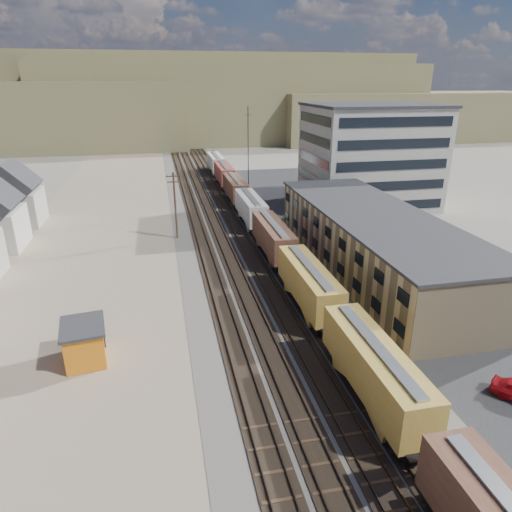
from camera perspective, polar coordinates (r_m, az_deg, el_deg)
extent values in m
plane|color=#6B6356|center=(34.60, 9.04, -19.32)|extent=(300.00, 300.00, 0.00)
cube|color=#4C4742|center=(78.29, -3.85, 4.52)|extent=(18.00, 200.00, 0.06)
cube|color=gray|center=(68.75, -19.31, 0.96)|extent=(24.00, 180.00, 0.03)
cube|color=#232326|center=(71.18, 15.82, 2.04)|extent=(26.00, 120.00, 0.04)
cube|color=black|center=(77.76, -7.51, 4.33)|extent=(2.60, 200.00, 0.08)
cube|color=#38281E|center=(77.68, -8.04, 4.37)|extent=(0.08, 200.00, 0.16)
cube|color=#38281E|center=(77.78, -6.99, 4.45)|extent=(0.08, 200.00, 0.16)
cube|color=black|center=(78.03, -5.31, 4.48)|extent=(2.60, 200.00, 0.08)
cube|color=#38281E|center=(77.92, -5.84, 4.53)|extent=(0.08, 200.00, 0.16)
cube|color=#38281E|center=(78.08, -4.79, 4.60)|extent=(0.08, 200.00, 0.16)
cube|color=black|center=(78.41, -3.13, 4.62)|extent=(2.60, 200.00, 0.08)
cube|color=#38281E|center=(78.27, -3.65, 4.67)|extent=(0.08, 200.00, 0.16)
cube|color=#38281E|center=(78.48, -2.61, 4.74)|extent=(0.08, 200.00, 0.16)
cube|color=black|center=(78.87, -1.11, 4.75)|extent=(2.60, 200.00, 0.08)
cube|color=#38281E|center=(78.71, -1.63, 4.80)|extent=(0.08, 200.00, 0.16)
cube|color=#38281E|center=(78.96, -0.60, 4.86)|extent=(0.08, 200.00, 0.16)
cube|color=black|center=(30.06, 23.53, -26.91)|extent=(2.20, 2.20, 0.90)
cube|color=black|center=(32.94, 18.30, -21.04)|extent=(2.20, 2.20, 0.90)
cube|color=black|center=(40.04, 11.10, -11.89)|extent=(2.20, 2.20, 0.90)
cube|color=#A18B2A|center=(35.08, 14.58, -13.24)|extent=(3.00, 13.34, 3.40)
cube|color=#B7B7B2|center=(34.12, 14.86, -10.76)|extent=(0.90, 12.32, 0.16)
cube|color=black|center=(44.02, 8.58, -8.46)|extent=(2.20, 2.20, 0.90)
cube|color=black|center=(52.59, 4.80, -3.17)|extent=(2.20, 2.20, 0.90)
cube|color=#A18B2A|center=(47.31, 6.62, -3.25)|extent=(3.00, 13.34, 3.40)
cube|color=#B7B7B2|center=(46.61, 6.71, -1.26)|extent=(0.90, 12.33, 0.16)
cube|color=black|center=(57.04, 3.36, -1.13)|extent=(2.20, 2.20, 0.90)
cube|color=black|center=(66.25, 1.07, 2.12)|extent=(2.20, 2.20, 0.90)
cube|color=#4A2F1F|center=(60.89, 2.15, 2.51)|extent=(3.00, 13.34, 3.40)
cube|color=#B7B7B2|center=(60.35, 2.18, 4.11)|extent=(0.90, 12.33, 0.16)
cube|color=black|center=(70.93, 0.15, 3.41)|extent=(2.20, 2.20, 0.90)
cube|color=black|center=(80.47, -1.37, 5.56)|extent=(2.20, 2.20, 0.90)
cube|color=#AFABA3|center=(75.10, -0.67, 6.13)|extent=(3.00, 13.34, 3.40)
cube|color=#B7B7B2|center=(74.66, -0.67, 7.45)|extent=(0.90, 12.33, 0.16)
cube|color=black|center=(85.27, -2.01, 6.45)|extent=(2.20, 2.20, 0.90)
cube|color=black|center=(94.99, -3.09, 7.95)|extent=(2.20, 2.20, 0.90)
cube|color=#4A2F1F|center=(89.63, -2.60, 8.58)|extent=(3.00, 13.34, 3.40)
cube|color=#B7B7B2|center=(89.26, -2.62, 9.69)|extent=(0.90, 12.33, 0.16)
cube|color=black|center=(99.86, -3.56, 8.59)|extent=(2.20, 2.20, 0.90)
cube|color=black|center=(109.70, -4.37, 9.71)|extent=(2.20, 2.20, 0.90)
cube|color=brown|center=(104.35, -4.01, 10.33)|extent=(3.00, 13.34, 3.40)
cube|color=#B7B7B2|center=(104.04, -4.03, 11.29)|extent=(0.90, 12.32, 0.16)
cube|color=black|center=(114.61, -4.72, 10.19)|extent=(2.20, 2.20, 0.90)
cube|color=black|center=(124.52, -5.35, 11.04)|extent=(2.20, 2.20, 0.90)
cube|color=#AFABA3|center=(119.20, -5.08, 11.65)|extent=(3.00, 13.34, 3.40)
cube|color=#B7B7B2|center=(118.92, -5.11, 12.49)|extent=(0.90, 12.32, 0.16)
cube|color=tan|center=(58.59, 14.45, 1.70)|extent=(12.00, 40.00, 7.00)
cube|color=#2D2D30|center=(57.53, 14.78, 5.08)|extent=(12.40, 40.40, 0.30)
cube|color=black|center=(56.68, 8.83, 0.07)|extent=(0.12, 36.00, 1.20)
cube|color=black|center=(55.68, 9.00, 2.95)|extent=(0.12, 36.00, 1.20)
cube|color=#9E998E|center=(89.14, 14.00, 11.91)|extent=(22.00, 18.00, 18.00)
cube|color=#2D2D30|center=(88.24, 14.55, 17.80)|extent=(22.60, 18.60, 0.50)
cube|color=black|center=(84.97, 7.12, 11.93)|extent=(0.12, 16.00, 16.00)
cube|color=black|center=(81.19, 16.75, 10.80)|extent=(20.00, 0.12, 16.00)
cylinder|color=#382619|center=(68.58, -10.05, 6.16)|extent=(0.32, 0.32, 10.00)
cube|color=#382619|center=(67.60, -10.29, 9.77)|extent=(2.20, 0.14, 0.14)
cube|color=#382619|center=(67.76, -10.25, 9.10)|extent=(1.90, 0.14, 0.14)
cylinder|color=black|center=(67.59, -9.78, 9.93)|extent=(0.08, 0.08, 0.22)
cylinder|color=black|center=(86.94, -0.98, 12.29)|extent=(0.16, 0.16, 18.00)
cube|color=black|center=(86.11, -1.01, 17.23)|extent=(1.20, 0.08, 0.08)
cube|color=#9E998E|center=(85.04, -27.84, 5.35)|extent=(8.00, 8.00, 5.50)
cube|color=#2D2D30|center=(84.28, -28.26, 7.73)|extent=(8.15, 8.16, 8.15)
cube|color=#706643|center=(181.60, -28.88, 15.04)|extent=(120.00, 40.00, 22.00)
cube|color=#706643|center=(187.01, -2.75, 18.52)|extent=(140.00, 45.00, 28.00)
cube|color=#706643|center=(201.62, 18.69, 16.26)|extent=(110.00, 38.00, 18.00)
cube|color=#706643|center=(204.43, -12.54, 18.86)|extent=(200.00, 60.00, 32.00)
cube|color=orange|center=(41.66, -20.63, -10.24)|extent=(3.67, 4.56, 3.13)
cube|color=#2D2D30|center=(40.86, -20.93, -8.23)|extent=(4.14, 5.03, 0.26)
cube|color=black|center=(41.55, -18.40, -9.86)|extent=(0.25, 1.05, 1.04)
imported|color=navy|center=(81.69, 14.49, 5.13)|extent=(5.97, 4.58, 1.51)
imported|color=silver|center=(78.34, 19.08, 3.93)|extent=(2.64, 4.52, 1.45)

